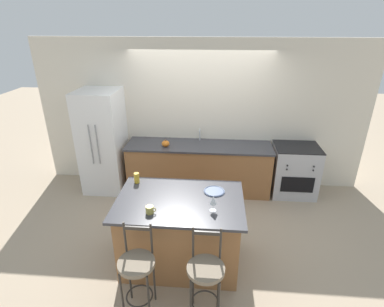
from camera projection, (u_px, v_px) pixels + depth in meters
name	position (u px, v px, depth m)	size (l,w,h in m)	color
ground_plane	(197.00, 199.00, 5.39)	(18.00, 18.00, 0.00)	tan
wall_back	(200.00, 115.00, 5.50)	(6.00, 0.07, 2.70)	beige
back_counter	(199.00, 167.00, 5.56)	(2.62, 0.71, 0.91)	#936038
sink_faucet	(200.00, 133.00, 5.51)	(0.02, 0.13, 0.22)	#ADAFB5
kitchen_island	(180.00, 231.00, 3.85)	(1.56, 1.05, 0.95)	#936038
refrigerator	(103.00, 141.00, 5.44)	(0.72, 0.79, 1.87)	white
oven_range	(294.00, 170.00, 5.43)	(0.78, 0.66, 0.93)	#B7B7BC
bar_stool_near	(137.00, 270.00, 3.13)	(0.39, 0.39, 1.08)	#332D28
bar_stool_far	(206.00, 276.00, 3.06)	(0.39, 0.39, 1.08)	#332D28
dinner_plate	(214.00, 191.00, 3.82)	(0.27, 0.27, 0.02)	#425170
wine_glass	(213.00, 200.00, 3.39)	(0.08, 0.08, 0.20)	white
coffee_mug	(150.00, 210.00, 3.39)	(0.12, 0.09, 0.09)	#C1B251
tumbler_cup	(137.00, 178.00, 4.01)	(0.07, 0.07, 0.14)	gold
pumpkin_decoration	(166.00, 144.00, 5.28)	(0.14, 0.14, 0.13)	orange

